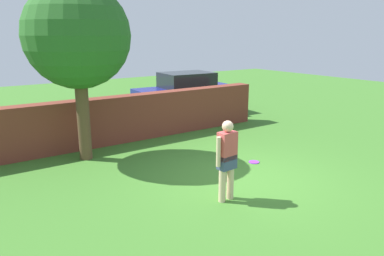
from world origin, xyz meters
name	(u,v)px	position (x,y,z in m)	size (l,w,h in m)	color
ground_plane	(245,180)	(0.00, 0.00, 0.00)	(40.00, 40.00, 0.00)	#3D7528
brick_wall	(105,121)	(-1.50, 4.44, 0.71)	(11.08, 0.50, 1.41)	brown
tree	(77,37)	(-2.44, 3.50, 3.14)	(2.61, 2.61, 4.48)	brown
person	(227,157)	(-1.03, -0.55, 0.90)	(0.54, 0.25, 1.62)	beige
car	(187,94)	(2.85, 6.55, 0.86)	(4.30, 2.13, 1.72)	navy
frisbee_purple	(254,162)	(0.99, 0.72, 0.01)	(0.27, 0.27, 0.02)	purple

